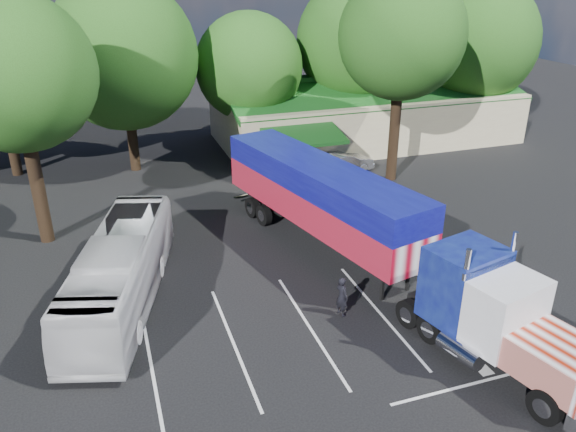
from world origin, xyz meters
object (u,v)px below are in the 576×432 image
object	(u,v)px
bicycle	(264,201)
silver_sedan	(342,163)
woman	(342,296)
semi_truck	(356,219)
tour_bus	(121,271)

from	to	relation	value
bicycle	silver_sedan	distance (m)	7.91
woman	silver_sedan	bearing A→B (deg)	-40.00
semi_truck	silver_sedan	xyz separation A→B (m)	(4.90, 12.55, -1.87)
silver_sedan	tour_bus	bearing A→B (deg)	113.18
tour_bus	bicycle	bearing A→B (deg)	59.57
tour_bus	silver_sedan	bearing A→B (deg)	54.35
tour_bus	silver_sedan	xyz separation A→B (m)	(15.66, 12.09, -0.79)
tour_bus	silver_sedan	world-z (taller)	tour_bus
woman	bicycle	bearing A→B (deg)	-17.16
bicycle	tour_bus	bearing A→B (deg)	-150.58
tour_bus	silver_sedan	distance (m)	19.80
tour_bus	semi_truck	bearing A→B (deg)	14.25
silver_sedan	bicycle	bearing A→B (deg)	105.24
semi_truck	woman	distance (m)	4.45
semi_truck	silver_sedan	bearing A→B (deg)	54.87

